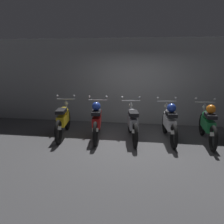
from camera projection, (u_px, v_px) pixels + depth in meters
ground_plane at (131, 145)px, 6.46m from camera, size 80.00×80.00×0.00m
back_wall at (137, 82)px, 8.38m from camera, size 16.00×0.30×2.92m
motorbike_slot_0 at (63, 120)px, 7.10m from camera, size 0.58×1.94×1.15m
motorbike_slot_1 at (97, 120)px, 6.92m from camera, size 0.58×1.94×1.15m
motorbike_slot_2 at (132, 122)px, 6.82m from camera, size 0.61×1.93×1.15m
motorbike_slot_3 at (169, 122)px, 6.70m from camera, size 0.59×1.95×1.15m
motorbike_slot_4 at (208, 124)px, 6.55m from camera, size 0.59×1.95×1.15m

